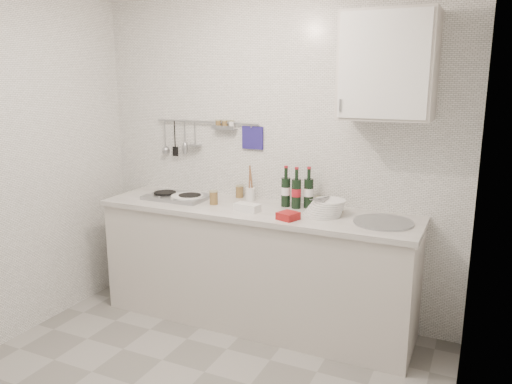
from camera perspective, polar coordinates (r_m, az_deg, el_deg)
back_wall at (r=3.95m, az=1.80°, el=3.82°), size 3.00×0.02×2.50m
wall_right at (r=2.27m, az=23.14°, el=-4.13°), size 0.02×2.80×2.50m
counter at (r=3.90m, az=0.05°, el=-8.77°), size 2.44×0.64×0.96m
wall_rail at (r=4.16m, az=-5.97°, el=6.67°), size 0.98×0.09×0.34m
wall_cabinet at (r=3.46m, az=14.87°, el=13.76°), size 0.60×0.38×0.70m
plate_stack_hob at (r=4.02m, az=-8.00°, el=-0.65°), size 0.27×0.27×0.04m
plate_stack_sink at (r=3.57m, az=7.96°, el=-1.80°), size 0.29×0.28×0.12m
wine_bottles at (r=3.74m, az=4.69°, el=0.54°), size 0.24×0.12×0.31m
butter_dish at (r=3.65m, az=-1.00°, el=-1.76°), size 0.20×0.12×0.06m
strawberry_punnet at (r=3.44m, az=3.69°, el=-2.74°), size 0.16×0.16×0.05m
utensil_crock at (r=3.95m, az=-0.67°, el=-0.06°), size 0.07×0.07×0.29m
jar_a at (r=4.06m, az=-1.91°, el=0.08°), size 0.06×0.06×0.10m
jar_b at (r=3.82m, az=7.19°, el=-1.04°), size 0.06×0.06×0.08m
jar_c at (r=3.68m, az=9.52°, el=-1.67°), size 0.06×0.06×0.08m
jar_d at (r=3.85m, az=-4.86°, el=-0.63°), size 0.07×0.07×0.11m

